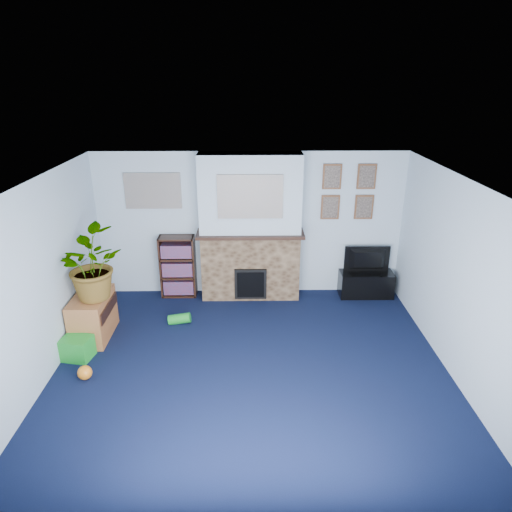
{
  "coord_description": "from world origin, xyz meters",
  "views": [
    {
      "loc": [
        -0.02,
        -4.91,
        3.52
      ],
      "look_at": [
        0.07,
        0.91,
        1.18
      ],
      "focal_mm": 32.0,
      "sensor_mm": 36.0,
      "label": 1
    }
  ],
  "objects_px": {
    "television": "(368,260)",
    "bookshelf": "(178,268)",
    "sideboard": "(93,314)",
    "tv_stand": "(366,283)"
  },
  "relations": [
    {
      "from": "television",
      "to": "sideboard",
      "type": "distance_m",
      "value": 4.38
    },
    {
      "from": "tv_stand",
      "to": "television",
      "type": "distance_m",
      "value": 0.41
    },
    {
      "from": "tv_stand",
      "to": "television",
      "type": "height_order",
      "value": "television"
    },
    {
      "from": "television",
      "to": "bookshelf",
      "type": "bearing_deg",
      "value": -0.74
    },
    {
      "from": "bookshelf",
      "to": "sideboard",
      "type": "xyz_separation_m",
      "value": [
        -1.03,
        -1.3,
        -0.15
      ]
    },
    {
      "from": "television",
      "to": "bookshelf",
      "type": "xyz_separation_m",
      "value": [
        -3.16,
        0.06,
        -0.14
      ]
    },
    {
      "from": "tv_stand",
      "to": "sideboard",
      "type": "bearing_deg",
      "value": -163.69
    },
    {
      "from": "tv_stand",
      "to": "bookshelf",
      "type": "bearing_deg",
      "value": 178.61
    },
    {
      "from": "bookshelf",
      "to": "sideboard",
      "type": "bearing_deg",
      "value": -128.35
    },
    {
      "from": "television",
      "to": "sideboard",
      "type": "height_order",
      "value": "television"
    }
  ]
}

